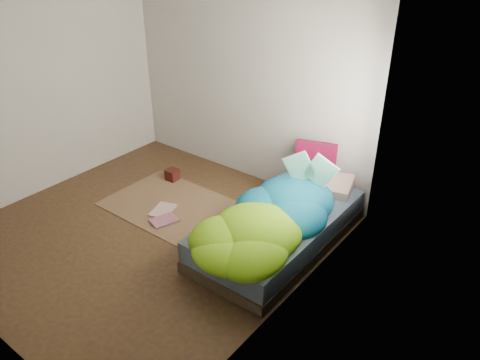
{
  "coord_description": "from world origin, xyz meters",
  "views": [
    {
      "loc": [
        3.36,
        -2.7,
        2.96
      ],
      "look_at": [
        0.69,
        0.75,
        0.56
      ],
      "focal_mm": 35.0,
      "sensor_mm": 36.0,
      "label": 1
    }
  ],
  "objects_px": {
    "open_book": "(310,161)",
    "floor_book_b": "(160,216)",
    "bed": "(279,229)",
    "wooden_box": "(172,175)",
    "floor_book_a": "(154,209)",
    "pillow_magenta": "(315,162)"
  },
  "relations": [
    {
      "from": "bed",
      "to": "wooden_box",
      "type": "height_order",
      "value": "bed"
    },
    {
      "from": "floor_book_a",
      "to": "floor_book_b",
      "type": "xyz_separation_m",
      "value": [
        0.17,
        -0.07,
        0.0
      ]
    },
    {
      "from": "floor_book_a",
      "to": "floor_book_b",
      "type": "distance_m",
      "value": 0.18
    },
    {
      "from": "bed",
      "to": "open_book",
      "type": "height_order",
      "value": "open_book"
    },
    {
      "from": "bed",
      "to": "wooden_box",
      "type": "bearing_deg",
      "value": 171.17
    },
    {
      "from": "floor_book_a",
      "to": "wooden_box",
      "type": "bearing_deg",
      "value": 99.64
    },
    {
      "from": "pillow_magenta",
      "to": "open_book",
      "type": "height_order",
      "value": "open_book"
    },
    {
      "from": "bed",
      "to": "pillow_magenta",
      "type": "xyz_separation_m",
      "value": [
        -0.1,
        0.87,
        0.4
      ]
    },
    {
      "from": "bed",
      "to": "pillow_magenta",
      "type": "bearing_deg",
      "value": 96.79
    },
    {
      "from": "wooden_box",
      "to": "pillow_magenta",
      "type": "bearing_deg",
      "value": 18.56
    },
    {
      "from": "bed",
      "to": "floor_book_a",
      "type": "distance_m",
      "value": 1.55
    },
    {
      "from": "open_book",
      "to": "floor_book_b",
      "type": "distance_m",
      "value": 1.83
    },
    {
      "from": "wooden_box",
      "to": "open_book",
      "type": "bearing_deg",
      "value": 3.63
    },
    {
      "from": "pillow_magenta",
      "to": "floor_book_b",
      "type": "relative_size",
      "value": 1.57
    },
    {
      "from": "pillow_magenta",
      "to": "floor_book_a",
      "type": "distance_m",
      "value": 1.94
    },
    {
      "from": "pillow_magenta",
      "to": "wooden_box",
      "type": "height_order",
      "value": "pillow_magenta"
    },
    {
      "from": "floor_book_a",
      "to": "floor_book_b",
      "type": "relative_size",
      "value": 1.09
    },
    {
      "from": "wooden_box",
      "to": "floor_book_a",
      "type": "height_order",
      "value": "wooden_box"
    },
    {
      "from": "bed",
      "to": "floor_book_b",
      "type": "bearing_deg",
      "value": -161.61
    },
    {
      "from": "bed",
      "to": "floor_book_b",
      "type": "height_order",
      "value": "bed"
    },
    {
      "from": "bed",
      "to": "floor_book_a",
      "type": "xyz_separation_m",
      "value": [
        -1.5,
        -0.37,
        -0.14
      ]
    },
    {
      "from": "open_book",
      "to": "pillow_magenta",
      "type": "bearing_deg",
      "value": 97.7
    }
  ]
}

